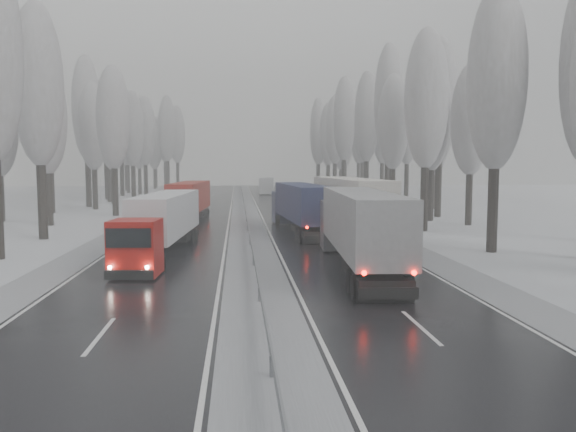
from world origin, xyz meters
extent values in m
plane|color=silver|center=(0.00, 0.00, 0.00)|extent=(260.00, 260.00, 0.00)
cube|color=black|center=(5.25, 30.00, 0.01)|extent=(7.50, 200.00, 0.03)
cube|color=black|center=(-5.25, 30.00, 0.01)|extent=(7.50, 200.00, 0.03)
cube|color=#9FA1A6|center=(0.00, 30.00, 0.02)|extent=(3.00, 200.00, 0.04)
cube|color=#9FA1A6|center=(10.20, 30.00, 0.02)|extent=(2.40, 200.00, 0.04)
cube|color=#9FA1A6|center=(-10.20, 30.00, 0.02)|extent=(2.40, 200.00, 0.04)
cube|color=slate|center=(0.00, 30.00, 0.60)|extent=(0.06, 200.00, 0.32)
cube|color=slate|center=(0.00, -4.00, 0.30)|extent=(0.12, 0.12, 0.60)
cube|color=slate|center=(0.00, 28.00, 0.30)|extent=(0.12, 0.12, 0.60)
cube|color=slate|center=(0.00, 60.00, 0.30)|extent=(0.12, 0.12, 0.60)
cylinder|color=black|center=(15.04, 15.67, 2.80)|extent=(0.68, 0.68, 5.60)
ellipsoid|color=gray|center=(15.04, 15.67, 10.80)|extent=(3.60, 3.60, 11.45)
cylinder|color=black|center=(14.51, 27.03, 2.81)|extent=(0.68, 0.68, 5.62)
ellipsoid|color=gray|center=(14.51, 27.03, 10.84)|extent=(3.60, 3.60, 11.48)
cylinder|color=black|center=(20.02, 31.03, 2.47)|extent=(0.64, 0.64, 4.94)
ellipsoid|color=gray|center=(20.02, 31.03, 9.53)|extent=(3.60, 3.60, 10.09)
cylinder|color=black|center=(17.90, 35.17, 2.66)|extent=(0.66, 0.66, 5.32)
ellipsoid|color=gray|center=(17.90, 35.17, 10.27)|extent=(3.60, 3.60, 10.88)
cylinder|color=black|center=(20.12, 39.17, 3.16)|extent=(0.72, 0.72, 6.31)
ellipsoid|color=gray|center=(20.12, 39.17, 12.17)|extent=(3.60, 3.60, 12.90)
cylinder|color=black|center=(17.02, 45.60, 2.69)|extent=(0.67, 0.67, 5.38)
ellipsoid|color=gray|center=(17.02, 45.60, 10.37)|extent=(3.60, 3.60, 10.98)
cylinder|color=black|center=(23.31, 49.60, 2.30)|extent=(0.62, 0.62, 4.59)
ellipsoid|color=gray|center=(23.31, 49.60, 8.86)|extent=(3.60, 3.60, 9.39)
cylinder|color=black|center=(17.90, 51.02, 3.47)|extent=(0.76, 0.76, 6.95)
ellipsoid|color=gray|center=(17.90, 51.02, 13.40)|extent=(3.60, 3.60, 14.19)
cylinder|color=black|center=(24.81, 55.02, 3.30)|extent=(0.74, 0.74, 6.59)
ellipsoid|color=gray|center=(24.81, 55.02, 12.71)|extent=(3.60, 3.60, 13.46)
cylinder|color=black|center=(17.56, 61.27, 3.18)|extent=(0.72, 0.72, 6.37)
ellipsoid|color=gray|center=(17.56, 61.27, 12.28)|extent=(3.60, 3.60, 13.01)
cylinder|color=black|center=(24.72, 65.27, 2.99)|extent=(0.70, 0.70, 5.97)
ellipsoid|color=gray|center=(24.72, 65.27, 11.52)|extent=(3.60, 3.60, 12.20)
cylinder|color=black|center=(16.34, 71.95, 3.33)|extent=(0.74, 0.74, 6.65)
ellipsoid|color=gray|center=(16.34, 71.95, 12.83)|extent=(3.60, 3.60, 13.59)
cylinder|color=black|center=(23.71, 75.95, 3.07)|extent=(0.71, 0.71, 6.14)
ellipsoid|color=gray|center=(23.71, 75.95, 11.84)|extent=(3.60, 3.60, 12.54)
cylinder|color=black|center=(16.56, 81.70, 3.03)|extent=(0.71, 0.71, 6.05)
ellipsoid|color=gray|center=(16.56, 81.70, 11.68)|extent=(3.60, 3.60, 12.37)
cylinder|color=black|center=(22.48, 85.70, 3.15)|extent=(0.72, 0.72, 6.30)
ellipsoid|color=gray|center=(22.48, 85.70, 12.15)|extent=(3.60, 3.60, 12.87)
cylinder|color=black|center=(16.63, 89.21, 2.94)|extent=(0.70, 0.70, 5.88)
ellipsoid|color=gray|center=(16.63, 89.21, 11.33)|extent=(3.60, 3.60, 12.00)
cylinder|color=black|center=(19.77, 93.21, 2.43)|extent=(0.64, 0.64, 4.86)
ellipsoid|color=gray|center=(19.77, 93.21, 9.37)|extent=(3.60, 3.60, 9.92)
cylinder|color=black|center=(15.73, 96.32, 2.99)|extent=(0.70, 0.70, 5.98)
ellipsoid|color=gray|center=(15.73, 96.32, 11.53)|extent=(3.60, 3.60, 12.21)
cylinder|color=black|center=(24.94, 100.32, 3.09)|extent=(0.71, 0.71, 6.19)
ellipsoid|color=gray|center=(24.94, 100.32, 11.93)|extent=(3.60, 3.60, 12.64)
cylinder|color=black|center=(17.04, 106.16, 3.43)|extent=(0.75, 0.75, 6.86)
ellipsoid|color=gray|center=(17.04, 106.16, 13.22)|extent=(3.60, 3.60, 14.01)
cylinder|color=black|center=(24.02, 110.16, 2.77)|extent=(0.68, 0.68, 5.55)
ellipsoid|color=gray|center=(24.02, 110.16, 10.70)|extent=(3.60, 3.60, 11.33)
cylinder|color=black|center=(18.73, 116.73, 3.05)|extent=(0.71, 0.71, 6.09)
ellipsoid|color=gray|center=(18.73, 116.73, 11.75)|extent=(3.60, 3.60, 12.45)
cylinder|color=black|center=(21.55, 120.73, 2.74)|extent=(0.67, 0.67, 5.49)
ellipsoid|color=gray|center=(21.55, 120.73, 10.58)|extent=(3.60, 3.60, 11.21)
cylinder|color=black|center=(-15.13, 24.57, 2.92)|extent=(0.69, 0.69, 5.83)
ellipsoid|color=gray|center=(-15.13, 24.57, 11.25)|extent=(3.60, 3.60, 11.92)
cylinder|color=black|center=(-17.75, 34.20, 2.52)|extent=(0.65, 0.65, 5.03)
ellipsoid|color=gray|center=(-17.75, 34.20, 9.70)|extent=(3.60, 3.60, 10.28)
cylinder|color=black|center=(-23.52, 38.20, 2.36)|extent=(0.63, 0.63, 4.73)
cylinder|color=black|center=(-13.94, 43.73, 2.72)|extent=(0.67, 0.67, 5.44)
ellipsoid|color=gray|center=(-13.94, 43.73, 10.49)|extent=(3.60, 3.60, 11.11)
cylinder|color=black|center=(-21.85, 47.73, 2.86)|extent=(0.69, 0.69, 5.72)
ellipsoid|color=gray|center=(-21.85, 47.73, 11.04)|extent=(3.60, 3.60, 11.69)
cylinder|color=black|center=(-18.26, 52.71, 2.61)|extent=(0.66, 0.66, 5.23)
ellipsoid|color=gray|center=(-18.26, 52.71, 10.08)|extent=(3.60, 3.60, 10.68)
cylinder|color=black|center=(-20.05, 56.71, 3.30)|extent=(0.74, 0.74, 6.60)
ellipsoid|color=gray|center=(-20.05, 56.71, 12.74)|extent=(3.60, 3.60, 13.49)
cylinder|color=black|center=(-18.16, 62.35, 2.58)|extent=(0.65, 0.65, 5.16)
ellipsoid|color=gray|center=(-18.16, 62.35, 9.95)|extent=(3.60, 3.60, 10.54)
cylinder|color=black|center=(-19.54, 66.35, 2.90)|extent=(0.69, 0.69, 5.79)
ellipsoid|color=gray|center=(-19.54, 66.35, 11.18)|extent=(3.60, 3.60, 11.84)
cylinder|color=black|center=(-16.58, 69.11, 2.82)|extent=(0.68, 0.68, 5.64)
ellipsoid|color=gray|center=(-16.58, 69.11, 10.89)|extent=(3.60, 3.60, 11.53)
cylinder|color=black|center=(-21.42, 73.11, 3.28)|extent=(0.73, 0.73, 6.56)
ellipsoid|color=gray|center=(-21.42, 73.11, 12.65)|extent=(3.60, 3.60, 13.40)
cylinder|color=black|center=(-16.33, 79.19, 2.90)|extent=(0.69, 0.69, 5.79)
ellipsoid|color=gray|center=(-16.33, 79.19, 11.17)|extent=(3.60, 3.60, 11.84)
cylinder|color=black|center=(-21.09, 83.19, 3.32)|extent=(0.74, 0.74, 6.65)
ellipsoid|color=gray|center=(-21.09, 83.19, 12.82)|extent=(3.60, 3.60, 13.58)
cylinder|color=black|center=(-18.93, 88.54, 2.56)|extent=(0.65, 0.65, 5.12)
ellipsoid|color=gray|center=(-18.93, 88.54, 9.88)|extent=(3.60, 3.60, 10.46)
cylinder|color=black|center=(-21.82, 92.54, 2.92)|extent=(0.69, 0.69, 5.84)
ellipsoid|color=gray|center=(-21.82, 92.54, 11.26)|extent=(3.60, 3.60, 11.92)
cylinder|color=black|center=(-15.07, 99.33, 3.34)|extent=(0.74, 0.74, 6.67)
ellipsoid|color=gray|center=(-15.07, 99.33, 12.87)|extent=(3.60, 3.60, 13.63)
cylinder|color=black|center=(-24.20, 103.33, 3.15)|extent=(0.72, 0.72, 6.31)
ellipsoid|color=gray|center=(-24.20, 103.33, 12.16)|extent=(3.60, 3.60, 12.88)
cylinder|color=black|center=(-14.05, 108.72, 3.14)|extent=(0.72, 0.72, 6.29)
ellipsoid|color=gray|center=(-14.05, 108.72, 12.12)|extent=(3.60, 3.60, 12.84)
cylinder|color=black|center=(-19.66, 112.72, 2.43)|extent=(0.64, 0.64, 4.86)
ellipsoid|color=gray|center=(-19.66, 112.72, 9.36)|extent=(3.60, 3.60, 9.92)
cylinder|color=black|center=(-17.56, 115.31, 3.31)|extent=(0.74, 0.74, 6.63)
ellipsoid|color=gray|center=(-17.56, 115.31, 12.78)|extent=(3.60, 3.60, 13.54)
cylinder|color=black|center=(-20.33, 119.31, 2.89)|extent=(0.69, 0.69, 5.79)
ellipsoid|color=gray|center=(-20.33, 119.31, 11.16)|extent=(3.60, 3.60, 11.82)
cube|color=#4D4D52|center=(5.75, 17.09, 1.66)|extent=(2.67, 2.77, 3.02)
cube|color=black|center=(5.82, 18.34, 2.37)|extent=(2.32, 0.24, 1.01)
cube|color=black|center=(5.83, 18.44, 0.45)|extent=(2.52, 0.30, 0.50)
cube|color=slate|center=(5.28, 9.24, 2.72)|extent=(3.35, 13.23, 2.82)
cube|color=black|center=(4.88, 2.65, 0.55)|extent=(2.32, 0.26, 0.45)
cube|color=black|center=(5.06, 5.62, 0.76)|extent=(2.54, 5.66, 0.45)
cube|color=black|center=(4.92, 3.21, 0.35)|extent=(2.32, 0.20, 0.60)
cylinder|color=black|center=(4.64, 16.34, 0.52)|extent=(0.41, 1.07, 1.05)
cylinder|color=black|center=(6.75, 16.22, 0.52)|extent=(0.41, 1.07, 1.05)
cylinder|color=black|center=(3.98, 5.28, 0.52)|extent=(0.41, 1.07, 1.05)
cylinder|color=black|center=(6.09, 5.16, 0.52)|extent=(0.41, 1.07, 1.05)
cylinder|color=black|center=(3.90, 3.97, 0.52)|extent=(0.41, 1.07, 1.05)
cylinder|color=black|center=(6.02, 3.85, 0.52)|extent=(0.41, 1.07, 1.05)
sphere|color=#FF0C05|center=(3.92, 2.64, 1.36)|extent=(0.20, 0.20, 0.20)
sphere|color=#FF0C05|center=(5.84, 2.53, 1.36)|extent=(0.20, 0.20, 0.20)
sphere|color=white|center=(4.87, 18.53, 0.86)|extent=(0.22, 0.22, 0.22)
sphere|color=white|center=(6.78, 18.42, 0.86)|extent=(0.22, 0.22, 0.22)
cube|color=#1A2042|center=(3.66, 33.21, 1.58)|extent=(2.57, 2.66, 2.87)
cube|color=black|center=(3.57, 34.41, 2.25)|extent=(2.20, 0.25, 0.96)
cube|color=black|center=(3.56, 34.50, 0.43)|extent=(2.40, 0.32, 0.48)
cube|color=#151B3A|center=(4.20, 25.76, 2.59)|extent=(3.33, 12.60, 2.68)
cube|color=black|center=(4.65, 19.50, 0.53)|extent=(2.21, 0.27, 0.43)
cube|color=black|center=(4.44, 22.32, 0.72)|extent=(2.48, 5.41, 0.43)
cube|color=black|center=(4.61, 20.03, 0.34)|extent=(2.20, 0.22, 0.57)
cylinder|color=black|center=(2.71, 32.37, 0.50)|extent=(0.41, 1.02, 1.00)
cylinder|color=black|center=(4.72, 32.52, 0.50)|extent=(0.41, 1.02, 1.00)
cylinder|color=black|center=(3.47, 21.86, 0.50)|extent=(0.41, 1.02, 1.00)
cylinder|color=black|center=(5.48, 22.01, 0.50)|extent=(0.41, 1.02, 1.00)
cylinder|color=black|center=(3.56, 20.62, 0.50)|extent=(0.41, 1.02, 1.00)
cylinder|color=black|center=(5.56, 20.77, 0.50)|extent=(0.41, 1.02, 1.00)
sphere|color=#FF0C05|center=(3.74, 19.37, 1.29)|extent=(0.19, 0.19, 0.19)
sphere|color=#FF0C05|center=(5.56, 19.50, 1.29)|extent=(0.19, 0.19, 0.19)
sphere|color=white|center=(2.65, 34.46, 0.81)|extent=(0.21, 0.21, 0.21)
sphere|color=white|center=(4.47, 34.60, 0.81)|extent=(0.21, 0.21, 0.21)
cube|color=beige|center=(7.08, 31.84, 1.79)|extent=(2.88, 2.99, 3.25)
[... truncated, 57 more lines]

